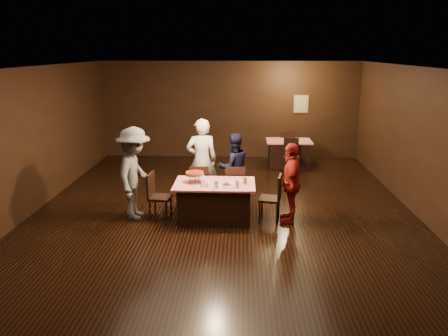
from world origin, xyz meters
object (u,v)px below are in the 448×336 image
Objects in this scene: diner_white_jacket at (202,160)px; plate_empty at (242,181)px; diner_navy_hoodie at (234,167)px; chair_far_right at (235,186)px; diner_red_shirt at (291,183)px; chair_back_near at (291,156)px; glass_front_left at (216,184)px; back_table at (288,153)px; glass_amber at (245,181)px; diner_grey_knit at (135,173)px; main_table at (215,201)px; chair_end_right at (270,198)px; pizza_stand at (195,173)px; glass_front_right at (237,184)px; chair_end_left at (160,196)px; chair_far_left at (198,186)px; chair_back_far at (287,146)px.

diner_white_jacket reaches higher than plate_empty.
diner_white_jacket reaches higher than diner_navy_hoodie.
chair_far_right is 1.40m from diner_red_shirt.
diner_red_shirt is at bearing -93.61° from chair_back_near.
diner_white_jacket reaches higher than glass_front_left.
diner_white_jacket is 7.53× the size of plate_empty.
back_table is 3.92m from diner_white_jacket.
chair_back_near is 3.88m from glass_amber.
diner_white_jacket is 1.66m from diner_grey_knit.
diner_red_shirt is (1.51, -0.04, 0.42)m from main_table.
chair_end_right is at bearing -99.98° from chair_back_near.
pizza_stand is 1.01m from glass_amber.
main_table is 0.85× the size of diner_white_jacket.
diner_navy_hoodie is 1.47m from glass_front_right.
plate_empty is 1.79× the size of glass_front_right.
chair_end_left is 0.50× the size of diner_white_jacket.
chair_end_right is at bearing 142.51° from chair_far_left.
chair_back_far is 0.59× the size of diner_red_shirt.
diner_grey_knit is at bearing 178.38° from main_table.
diner_white_jacket is 13.45× the size of glass_front_right.
chair_far_right and chair_end_right have the same top height.
chair_far_left is 0.61× the size of diner_navy_hoodie.
pizza_stand is at bearing 172.87° from main_table.
chair_back_near is 0.61× the size of diner_navy_hoodie.
chair_back_far is (2.31, 4.13, 0.00)m from chair_far_left.
chair_far_right is at bearing -113.13° from back_table.
chair_end_left reaches higher than back_table.
pizza_stand is at bearing -173.99° from plate_empty.
diner_grey_knit is at bearing 177.52° from glass_amber.
chair_far_right is at bearing -121.12° from diner_red_shirt.
chair_end_right and chair_back_far have the same top height.
diner_white_jacket is (0.04, 0.39, 0.47)m from chair_far_left.
diner_navy_hoodie is at bearing -116.83° from back_table.
main_table is at bearing 175.24° from glass_amber.
back_table is 5.20× the size of plate_empty.
diner_grey_knit reaches higher than glass_front_right.
diner_red_shirt is (-0.40, -4.93, 0.33)m from chair_back_far.
diner_navy_hoodie is 1.55m from glass_front_left.
chair_end_right is 6.79× the size of glass_amber.
diner_white_jacket is at bearing -16.32° from diner_navy_hoodie.
chair_back_far is 0.50× the size of diner_white_jacket.
glass_front_right is at bearing -29.05° from main_table.
diner_white_jacket is at bearing -125.81° from back_table.
diner_navy_hoodie is at bearing 93.58° from glass_front_right.
diner_navy_hoodie is at bearing 78.51° from glass_front_left.
main_table is at bearing 107.15° from chair_far_left.
diner_navy_hoodie is at bearing -120.47° from chair_back_near.
chair_end_left is 1.00× the size of chair_back_near.
chair_end_right is at bearing -91.32° from diner_red_shirt.
plate_empty is at bearing 104.04° from glass_amber.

